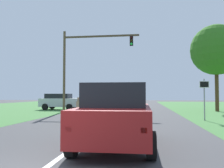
% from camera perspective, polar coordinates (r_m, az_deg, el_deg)
% --- Properties ---
extents(ground_plane, '(120.00, 120.00, 0.00)m').
position_cam_1_polar(ground_plane, '(14.64, -0.91, -8.92)').
color(ground_plane, '#424244').
extents(red_suv_near, '(2.30, 4.71, 1.95)m').
position_cam_1_polar(red_suv_near, '(7.71, 1.17, -7.04)').
color(red_suv_near, maroon).
rests_on(red_suv_near, ground_plane).
extents(pickup_truck_lead, '(2.48, 5.40, 1.86)m').
position_cam_1_polar(pickup_truck_lead, '(14.41, -2.14, -5.14)').
color(pickup_truck_lead, tan).
rests_on(pickup_truck_lead, ground_plane).
extents(traffic_light, '(7.45, 0.40, 7.89)m').
position_cam_1_polar(traffic_light, '(23.80, -6.82, 6.07)').
color(traffic_light, brown).
rests_on(traffic_light, ground_plane).
extents(keep_moving_sign, '(0.60, 0.09, 2.63)m').
position_cam_1_polar(keep_moving_sign, '(16.42, 20.92, -2.19)').
color(keep_moving_sign, gray).
rests_on(keep_moving_sign, ground_plane).
extents(oak_tree_right, '(5.00, 5.00, 8.59)m').
position_cam_1_polar(oak_tree_right, '(26.32, 23.32, 7.38)').
color(oak_tree_right, '#4C351E').
rests_on(oak_tree_right, ground_plane).
extents(crossing_suv_far, '(4.38, 2.18, 1.75)m').
position_cam_1_polar(crossing_suv_far, '(27.19, -12.14, -3.98)').
color(crossing_suv_far, silver).
rests_on(crossing_suv_far, ground_plane).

